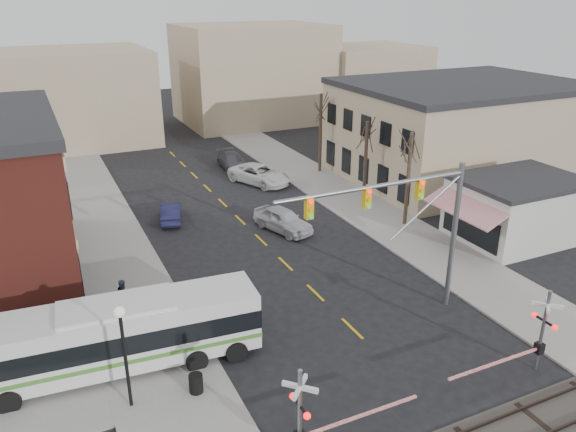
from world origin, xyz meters
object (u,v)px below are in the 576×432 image
object	(u,v)px
rr_crossing_west	(311,414)
trash_bin	(196,383)
traffic_signal_mast	(412,214)
pedestrian_near	(176,326)
street_lamp	(123,337)
rr_crossing_east	(535,334)
pedestrian_far	(124,295)
transit_bus	(120,334)
car_d	(233,161)
car_c	(260,175)
car_a	(283,220)
car_b	(171,212)

from	to	relation	value
rr_crossing_west	trash_bin	world-z (taller)	rr_crossing_west
traffic_signal_mast	pedestrian_near	world-z (taller)	traffic_signal_mast
street_lamp	trash_bin	size ratio (longest dim) A/B	5.57
rr_crossing_east	street_lamp	bearing A→B (deg)	162.59
pedestrian_near	pedestrian_far	bearing A→B (deg)	8.04
pedestrian_far	transit_bus	bearing A→B (deg)	-136.63
street_lamp	pedestrian_near	size ratio (longest dim) A/B	2.47
trash_bin	traffic_signal_mast	bearing A→B (deg)	6.61
rr_crossing_west	pedestrian_far	world-z (taller)	rr_crossing_west
rr_crossing_west	car_d	distance (m)	36.40
rr_crossing_east	trash_bin	xyz separation A→B (m)	(-13.92, 4.87, -1.43)
car_d	car_c	bearing A→B (deg)	-80.50
rr_crossing_west	pedestrian_far	distance (m)	13.81
traffic_signal_mast	car_a	xyz separation A→B (m)	(-1.00, 12.95, -4.93)
car_d	pedestrian_far	distance (m)	26.05
transit_bus	trash_bin	size ratio (longest dim) A/B	15.03
street_lamp	car_a	size ratio (longest dim) A/B	0.95
traffic_signal_mast	car_c	distance (m)	23.92
car_a	car_d	world-z (taller)	car_a
pedestrian_near	pedestrian_far	world-z (taller)	pedestrian_near
car_d	pedestrian_far	world-z (taller)	pedestrian_far
car_c	pedestrian_near	xyz separation A→B (m)	(-12.96, -20.88, 0.23)
traffic_signal_mast	pedestrian_near	size ratio (longest dim) A/B	5.54
transit_bus	trash_bin	xyz separation A→B (m)	(2.46, -3.08, -1.26)
trash_bin	pedestrian_far	distance (m)	8.11
car_b	street_lamp	bearing A→B (deg)	85.31
car_a	trash_bin	bearing A→B (deg)	-143.82
car_a	car_b	size ratio (longest dim) A/B	1.20
car_b	rr_crossing_west	bearing A→B (deg)	101.48
rr_crossing_east	car_a	size ratio (longest dim) A/B	1.15
transit_bus	car_d	distance (m)	30.73
car_b	car_d	world-z (taller)	car_d
rr_crossing_west	rr_crossing_east	xyz separation A→B (m)	(11.18, 0.27, 0.00)
transit_bus	traffic_signal_mast	xyz separation A→B (m)	(14.07, -1.74, 3.97)
rr_crossing_west	car_a	distance (m)	21.00
transit_bus	pedestrian_far	world-z (taller)	transit_bus
street_lamp	pedestrian_near	distance (m)	5.08
transit_bus	traffic_signal_mast	distance (m)	14.72
transit_bus	rr_crossing_west	bearing A→B (deg)	-57.67
rr_crossing_west	car_a	bearing A→B (deg)	67.97
rr_crossing_east	car_d	xyz separation A→B (m)	(-1.41, 34.77, -1.23)
rr_crossing_west	car_b	size ratio (longest dim) A/B	1.38
traffic_signal_mast	car_b	world-z (taller)	traffic_signal_mast
rr_crossing_east	pedestrian_near	world-z (taller)	rr_crossing_east
car_d	traffic_signal_mast	bearing A→B (deg)	-89.27
rr_crossing_east	car_b	bearing A→B (deg)	112.43
rr_crossing_east	car_b	world-z (taller)	rr_crossing_east
pedestrian_far	car_d	bearing A→B (deg)	21.74
street_lamp	car_c	size ratio (longest dim) A/B	0.78
car_d	pedestrian_far	xyz separation A→B (m)	(-14.04, -21.94, 0.27)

